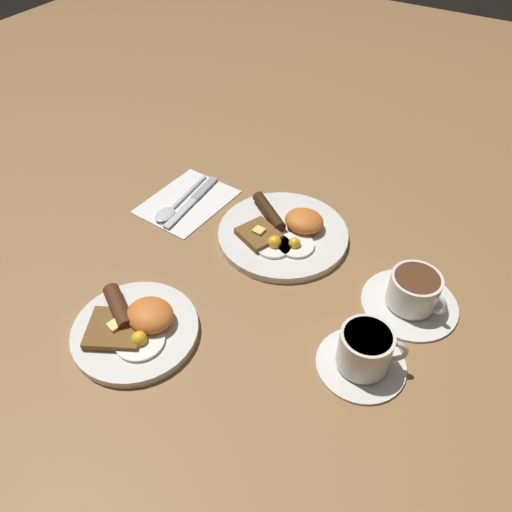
% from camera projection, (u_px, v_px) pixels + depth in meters
% --- Properties ---
extents(ground_plane, '(3.00, 3.00, 0.00)m').
position_uv_depth(ground_plane, '(283.00, 237.00, 1.00)').
color(ground_plane, olive).
extents(breakfast_plate_near, '(0.26, 0.26, 0.05)m').
position_uv_depth(breakfast_plate_near, '(284.00, 232.00, 0.99)').
color(breakfast_plate_near, silver).
rests_on(breakfast_plate_near, ground_plane).
extents(breakfast_plate_far, '(0.21, 0.21, 0.05)m').
position_uv_depth(breakfast_plate_far, '(135.00, 327.00, 0.82)').
color(breakfast_plate_far, silver).
rests_on(breakfast_plate_far, ground_plane).
extents(teacup_near, '(0.17, 0.17, 0.07)m').
position_uv_depth(teacup_near, '(413.00, 294.00, 0.85)').
color(teacup_near, silver).
rests_on(teacup_near, ground_plane).
extents(teacup_far, '(0.14, 0.14, 0.08)m').
position_uv_depth(teacup_far, '(365.00, 353.00, 0.76)').
color(teacup_far, silver).
rests_on(teacup_far, ground_plane).
extents(napkin, '(0.16, 0.21, 0.01)m').
position_uv_depth(napkin, '(187.00, 201.00, 1.08)').
color(napkin, white).
rests_on(napkin, ground_plane).
extents(knife, '(0.03, 0.19, 0.01)m').
position_uv_depth(knife, '(194.00, 199.00, 1.08)').
color(knife, silver).
rests_on(knife, napkin).
extents(spoon, '(0.04, 0.18, 0.01)m').
position_uv_depth(spoon, '(170.00, 210.00, 1.05)').
color(spoon, silver).
rests_on(spoon, napkin).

